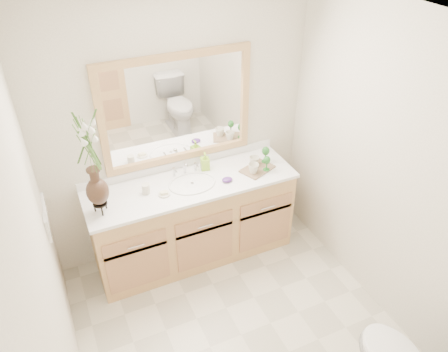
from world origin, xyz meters
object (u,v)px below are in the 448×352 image
flower_vase (89,150)px  tray (257,169)px  tumbler (146,189)px  soap_bottle (205,162)px

flower_vase → tray: flower_vase is taller
tumbler → soap_bottle: size_ratio=0.56×
soap_bottle → flower_vase: bearing=-155.3°
flower_vase → tumbler: flower_vase is taller
flower_vase → tumbler: 0.66m
flower_vase → tray: bearing=0.9°
soap_bottle → tumbler: bearing=-155.9°
tumbler → tray: 1.01m
flower_vase → soap_bottle: 1.11m
tray → tumbler: bearing=153.5°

